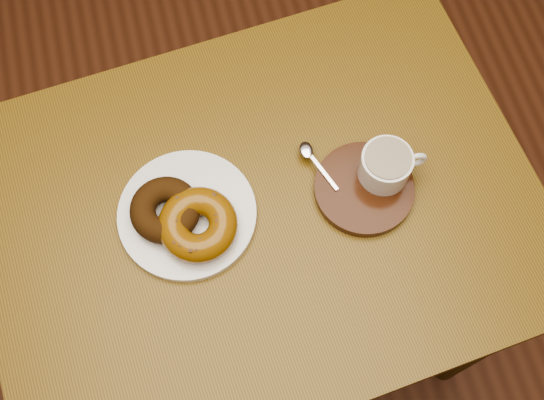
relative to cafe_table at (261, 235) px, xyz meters
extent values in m
plane|color=brown|center=(-0.02, 0.06, -0.70)|extent=(6.00, 6.00, 0.00)
cube|color=brown|center=(0.00, 0.00, 0.12)|extent=(0.95, 0.75, 0.03)
cylinder|color=#403012|center=(0.43, -0.25, -0.30)|extent=(0.05, 0.05, 0.80)
cylinder|color=#403012|center=(-0.43, 0.25, -0.30)|extent=(0.05, 0.05, 0.80)
cylinder|color=#403012|center=(0.37, 0.33, -0.30)|extent=(0.05, 0.05, 0.80)
cylinder|color=white|center=(-0.11, 0.01, 0.14)|extent=(0.29, 0.29, 0.01)
torus|color=#371F0B|center=(-0.15, 0.02, 0.17)|extent=(0.11, 0.11, 0.04)
torus|color=#82520E|center=(-0.10, -0.02, 0.17)|extent=(0.15, 0.15, 0.05)
cube|color=#482D18|center=(-0.06, -0.02, 0.19)|extent=(0.01, 0.01, 0.00)
cube|color=#482D18|center=(-0.06, 0.00, 0.19)|extent=(0.01, 0.01, 0.00)
cube|color=#482D18|center=(-0.07, 0.01, 0.19)|extent=(0.01, 0.01, 0.00)
cube|color=#482D18|center=(-0.08, 0.02, 0.19)|extent=(0.01, 0.01, 0.00)
cube|color=#482D18|center=(-0.09, 0.02, 0.19)|extent=(0.01, 0.01, 0.00)
cube|color=#482D18|center=(-0.11, 0.02, 0.19)|extent=(0.01, 0.01, 0.00)
cube|color=#482D18|center=(-0.12, 0.02, 0.19)|extent=(0.01, 0.01, 0.00)
cube|color=#482D18|center=(-0.13, 0.01, 0.19)|extent=(0.01, 0.01, 0.00)
cube|color=#482D18|center=(-0.14, 0.00, 0.19)|extent=(0.01, 0.01, 0.00)
cube|color=#482D18|center=(-0.14, -0.02, 0.19)|extent=(0.01, 0.01, 0.00)
cube|color=#482D18|center=(-0.14, -0.03, 0.19)|extent=(0.01, 0.01, 0.00)
cube|color=#482D18|center=(-0.13, -0.04, 0.19)|extent=(0.01, 0.01, 0.00)
cube|color=#482D18|center=(-0.12, -0.05, 0.19)|extent=(0.01, 0.01, 0.00)
cube|color=#482D18|center=(-0.11, -0.06, 0.19)|extent=(0.01, 0.01, 0.00)
cube|color=#482D18|center=(-0.09, -0.06, 0.19)|extent=(0.01, 0.01, 0.00)
cube|color=#482D18|center=(-0.08, -0.05, 0.19)|extent=(0.01, 0.01, 0.00)
cube|color=#482D18|center=(-0.07, -0.04, 0.19)|extent=(0.01, 0.01, 0.00)
cube|color=#482D18|center=(-0.06, -0.03, 0.19)|extent=(0.01, 0.01, 0.00)
cylinder|color=#321506|center=(0.17, -0.01, 0.14)|extent=(0.20, 0.20, 0.02)
cylinder|color=white|center=(0.20, 0.00, 0.18)|extent=(0.08, 0.08, 0.05)
cylinder|color=#4F361B|center=(0.20, 0.00, 0.21)|extent=(0.07, 0.07, 0.00)
torus|color=white|center=(0.25, 0.00, 0.18)|extent=(0.04, 0.01, 0.04)
ellipsoid|color=silver|center=(0.10, 0.07, 0.15)|extent=(0.02, 0.03, 0.01)
cube|color=silver|center=(0.11, 0.03, 0.15)|extent=(0.03, 0.08, 0.00)
camera|label=1|loc=(-0.08, -0.39, 1.14)|focal=45.00mm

